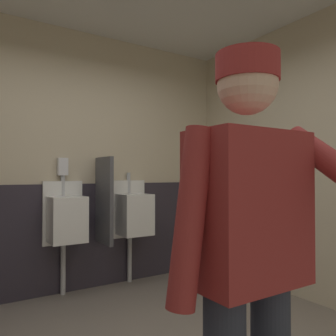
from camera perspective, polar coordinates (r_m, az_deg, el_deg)
wall_back at (r=3.74m, az=-17.60°, el=1.48°), size 4.46×0.12×2.77m
wainscot_band_back at (r=3.73m, az=-17.37°, el=-11.23°), size 3.86×0.03×1.12m
urinal_left at (r=3.55m, az=-16.85°, el=-8.18°), size 0.40×0.34×1.24m
urinal_middle at (r=3.83m, az=-5.89°, el=-7.71°), size 0.40×0.34×1.24m
privacy_divider_panel at (r=3.59m, az=-10.74°, el=-5.36°), size 0.04×0.40×0.90m
person at (r=1.22m, az=13.71°, el=-13.53°), size 0.62×0.60×1.63m
soap_dispenser at (r=3.64m, az=-17.37°, el=0.22°), size 0.10×0.07×0.18m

